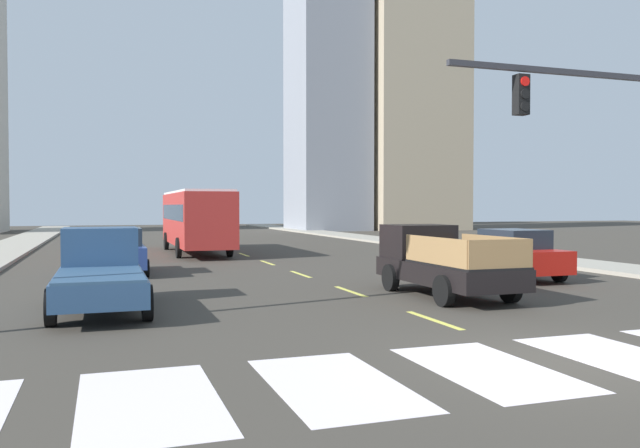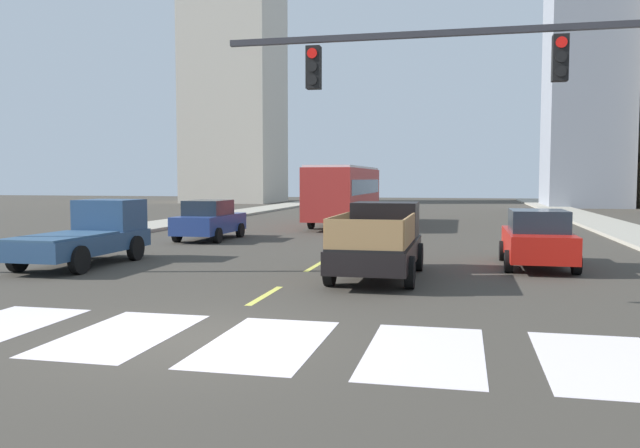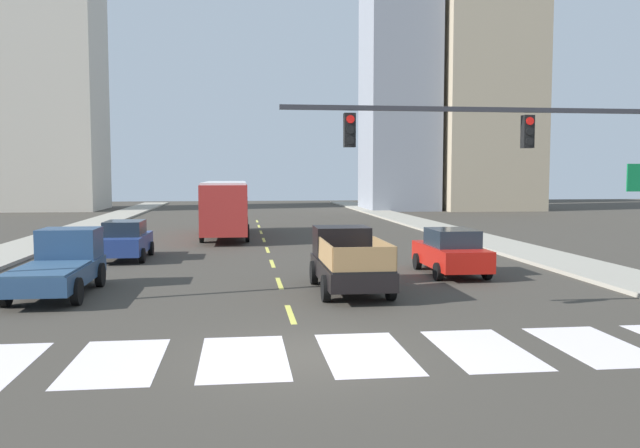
{
  "view_description": "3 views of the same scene",
  "coord_description": "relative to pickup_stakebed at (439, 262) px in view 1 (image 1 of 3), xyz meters",
  "views": [
    {
      "loc": [
        -6.9,
        -8.39,
        2.52
      ],
      "look_at": [
        1.05,
        14.83,
        1.83
      ],
      "focal_mm": 35.63,
      "sensor_mm": 36.0,
      "label": 1
    },
    {
      "loc": [
        4.35,
        -9.7,
        2.64
      ],
      "look_at": [
        0.08,
        9.31,
        1.26
      ],
      "focal_mm": 35.87,
      "sensor_mm": 36.0,
      "label": 2
    },
    {
      "loc": [
        -1.31,
        -13.13,
        3.75
      ],
      "look_at": [
        2.29,
        16.15,
        1.49
      ],
      "focal_mm": 36.34,
      "sensor_mm": 36.0,
      "label": 3
    }
  ],
  "objects": [
    {
      "name": "crosswalk_stripe_2",
      "position": [
        -5.96,
        -7.58,
        -0.93
      ],
      "size": [
        1.77,
        3.36,
        0.01
      ],
      "primitive_type": "cube",
      "color": "silver",
      "rests_on": "ground"
    },
    {
      "name": "crosswalk_stripe_3",
      "position": [
        -3.42,
        -7.58,
        -0.93
      ],
      "size": [
        1.77,
        3.36,
        0.01
      ],
      "primitive_type": "cube",
      "color": "silver",
      "rests_on": "ground"
    },
    {
      "name": "pickup_dark",
      "position": [
        -9.12,
        0.43,
        -0.02
      ],
      "size": [
        2.18,
        5.2,
        1.96
      ],
      "rotation": [
        0.0,
        0.0,
        0.06
      ],
      "color": "navy",
      "rests_on": "ground"
    },
    {
      "name": "ground_plane",
      "position": [
        -2.15,
        -7.58,
        -0.94
      ],
      "size": [
        160.0,
        160.0,
        0.0
      ],
      "primitive_type": "plane",
      "color": "#3D3831"
    },
    {
      "name": "pickup_stakebed",
      "position": [
        0.0,
        0.0,
        0.0
      ],
      "size": [
        2.18,
        5.2,
        1.96
      ],
      "rotation": [
        0.0,
        0.0,
        0.02
      ],
      "color": "black",
      "rests_on": "ground"
    },
    {
      "name": "lane_dash_3",
      "position": [
        -2.15,
        11.42,
        -0.93
      ],
      "size": [
        0.16,
        2.4,
        0.01
      ],
      "primitive_type": "cube",
      "color": "#DCD553",
      "rests_on": "ground"
    },
    {
      "name": "lane_dash_7",
      "position": [
        -2.15,
        31.42,
        -0.93
      ],
      "size": [
        0.16,
        2.4,
        0.01
      ],
      "primitive_type": "cube",
      "color": "#DCD553",
      "rests_on": "ground"
    },
    {
      "name": "lane_dash_5",
      "position": [
        -2.15,
        21.42,
        -0.93
      ],
      "size": [
        0.16,
        2.4,
        0.01
      ],
      "primitive_type": "cube",
      "color": "#DCD553",
      "rests_on": "ground"
    },
    {
      "name": "sedan_near_right",
      "position": [
        4.38,
        2.66,
        -0.08
      ],
      "size": [
        2.02,
        4.4,
        1.72
      ],
      "rotation": [
        0.0,
        0.0,
        0.04
      ],
      "color": "red",
      "rests_on": "ground"
    },
    {
      "name": "crosswalk_stripe_4",
      "position": [
        -0.87,
        -7.58,
        -0.93
      ],
      "size": [
        1.77,
        3.36,
        0.01
      ],
      "primitive_type": "cube",
      "color": "silver",
      "rests_on": "ground"
    },
    {
      "name": "lane_dash_2",
      "position": [
        -2.15,
        6.42,
        -0.93
      ],
      "size": [
        0.16,
        2.4,
        0.01
      ],
      "primitive_type": "cube",
      "color": "#DCD553",
      "rests_on": "ground"
    },
    {
      "name": "crosswalk_stripe_1",
      "position": [
        -8.5,
        -7.58,
        -0.93
      ],
      "size": [
        1.77,
        3.36,
        0.01
      ],
      "primitive_type": "cube",
      "color": "silver",
      "rests_on": "ground"
    },
    {
      "name": "lane_dash_1",
      "position": [
        -2.15,
        1.42,
        -0.93
      ],
      "size": [
        0.16,
        2.4,
        0.01
      ],
      "primitive_type": "cube",
      "color": "#DCD553",
      "rests_on": "ground"
    },
    {
      "name": "city_bus",
      "position": [
        -4.35,
        18.31,
        1.02
      ],
      "size": [
        2.72,
        10.8,
        3.32
      ],
      "rotation": [
        0.0,
        0.0,
        -0.04
      ],
      "color": "#B02B26",
      "rests_on": "ground"
    },
    {
      "name": "lane_dash_4",
      "position": [
        -2.15,
        16.42,
        -0.93
      ],
      "size": [
        0.16,
        2.4,
        0.01
      ],
      "primitive_type": "cube",
      "color": "#DCD553",
      "rests_on": "ground"
    },
    {
      "name": "block_mid_left",
      "position": [
        22.61,
        45.72,
        13.18
      ],
      "size": [
        10.32,
        7.7,
        28.24
      ],
      "primitive_type": "cube",
      "color": "tan",
      "rests_on": "ground"
    },
    {
      "name": "lane_dash_6",
      "position": [
        -2.15,
        26.42,
        -0.93
      ],
      "size": [
        0.16,
        2.4,
        0.01
      ],
      "primitive_type": "cube",
      "color": "#DCD553",
      "rests_on": "ground"
    },
    {
      "name": "sidewalk_right",
      "position": [
        10.03,
        10.42,
        -0.86
      ],
      "size": [
        3.02,
        110.0,
        0.15
      ],
      "primitive_type": "cube",
      "color": "#A19B8B",
      "rests_on": "ground"
    },
    {
      "name": "lane_dash_0",
      "position": [
        -2.15,
        -3.58,
        -0.93
      ],
      "size": [
        0.16,
        2.4,
        0.01
      ],
      "primitive_type": "cube",
      "color": "#DCD553",
      "rests_on": "ground"
    },
    {
      "name": "sedan_far",
      "position": [
        -8.53,
        8.6,
        -0.08
      ],
      "size": [
        2.02,
        4.4,
        1.72
      ],
      "rotation": [
        0.0,
        0.0,
        0.02
      ],
      "color": "navy",
      "rests_on": "ground"
    },
    {
      "name": "block_mid_right",
      "position": [
        13.33,
        47.19,
        16.01
      ],
      "size": [
        7.21,
        8.26,
        33.89
      ],
      "primitive_type": "cube",
      "color": "gray",
      "rests_on": "ground"
    }
  ]
}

